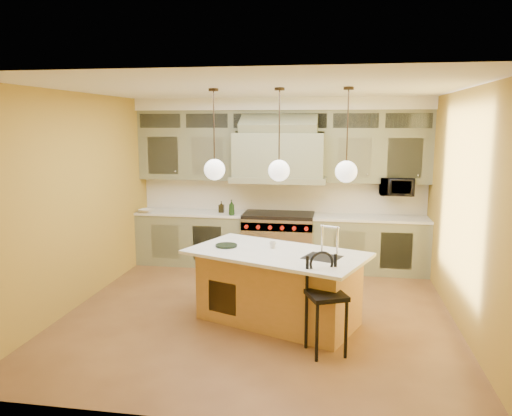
% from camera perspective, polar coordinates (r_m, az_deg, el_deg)
% --- Properties ---
extents(floor, '(5.00, 5.00, 0.00)m').
position_cam_1_polar(floor, '(6.77, 0.35, -11.85)').
color(floor, brown).
rests_on(floor, ground).
extents(ceiling, '(5.00, 5.00, 0.00)m').
position_cam_1_polar(ceiling, '(6.31, 0.38, 13.44)').
color(ceiling, white).
rests_on(ceiling, wall_back).
extents(wall_back, '(5.00, 0.00, 5.00)m').
position_cam_1_polar(wall_back, '(8.84, 2.91, 2.94)').
color(wall_back, '#AF8930').
rests_on(wall_back, ground).
extents(wall_front, '(5.00, 0.00, 5.00)m').
position_cam_1_polar(wall_front, '(3.99, -5.29, -5.43)').
color(wall_front, '#AF8930').
rests_on(wall_front, ground).
extents(wall_left, '(0.00, 5.00, 5.00)m').
position_cam_1_polar(wall_left, '(7.21, -19.67, 0.85)').
color(wall_left, '#AF8930').
rests_on(wall_left, ground).
extents(wall_right, '(0.00, 5.00, 5.00)m').
position_cam_1_polar(wall_right, '(6.49, 22.73, -0.27)').
color(wall_right, '#AF8930').
rests_on(wall_right, ground).
extents(back_cabinetry, '(5.00, 0.77, 2.90)m').
position_cam_1_polar(back_cabinetry, '(8.58, 2.70, 2.60)').
color(back_cabinetry, gray).
rests_on(back_cabinetry, floor).
extents(range, '(1.20, 0.74, 0.96)m').
position_cam_1_polar(range, '(8.66, 2.58, -3.68)').
color(range, silver).
rests_on(range, floor).
extents(kitchen_island, '(2.42, 1.86, 1.35)m').
position_cam_1_polar(kitchen_island, '(6.34, 2.57, -8.84)').
color(kitchen_island, '#AB7E3C').
rests_on(kitchen_island, floor).
extents(counter_stool, '(0.51, 0.51, 1.11)m').
position_cam_1_polar(counter_stool, '(5.53, 7.93, -10.05)').
color(counter_stool, black).
rests_on(counter_stool, floor).
extents(microwave, '(0.54, 0.37, 0.30)m').
position_cam_1_polar(microwave, '(8.59, 15.76, 2.39)').
color(microwave, black).
rests_on(microwave, back_cabinetry).
extents(oil_bottle_a, '(0.10, 0.10, 0.27)m').
position_cam_1_polar(oil_bottle_a, '(8.46, -2.81, 0.05)').
color(oil_bottle_a, black).
rests_on(oil_bottle_a, back_cabinetry).
extents(oil_bottle_b, '(0.09, 0.10, 0.20)m').
position_cam_1_polar(oil_bottle_b, '(8.73, -3.98, 0.13)').
color(oil_bottle_b, black).
rests_on(oil_bottle_b, back_cabinetry).
extents(fruit_bowl, '(0.29, 0.29, 0.06)m').
position_cam_1_polar(fruit_bowl, '(8.92, -12.41, -0.33)').
color(fruit_bowl, silver).
rests_on(fruit_bowl, back_cabinetry).
extents(cup, '(0.10, 0.10, 0.08)m').
position_cam_1_polar(cup, '(6.33, 1.92, -4.25)').
color(cup, beige).
rests_on(cup, kitchen_island).
extents(pendant_left, '(0.26, 0.26, 1.11)m').
position_cam_1_polar(pendant_left, '(6.18, -4.76, 4.67)').
color(pendant_left, '#2D2319').
rests_on(pendant_left, ceiling).
extents(pendant_center, '(0.26, 0.26, 1.11)m').
position_cam_1_polar(pendant_center, '(6.04, 2.64, 4.57)').
color(pendant_center, '#2D2319').
rests_on(pendant_center, ceiling).
extents(pendant_right, '(0.26, 0.26, 1.11)m').
position_cam_1_polar(pendant_right, '(6.00, 10.28, 4.39)').
color(pendant_right, '#2D2319').
rests_on(pendant_right, ceiling).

